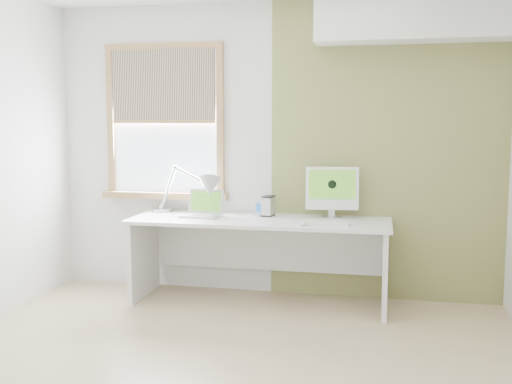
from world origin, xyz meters
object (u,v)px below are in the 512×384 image
(imac, at_px, (332,189))
(laptop, at_px, (203,210))
(desk_lamp, at_px, (200,189))
(desk, at_px, (261,240))
(external_drive, at_px, (268,206))

(imac, bearing_deg, laptop, -173.59)
(desk_lamp, xyz_separation_m, imac, (1.15, 0.07, 0.02))
(laptop, bearing_deg, imac, 6.41)
(desk, bearing_deg, external_drive, 69.62)
(laptop, height_order, external_drive, laptop)
(desk, relative_size, desk_lamp, 3.00)
(desk_lamp, distance_m, laptop, 0.18)
(laptop, xyz_separation_m, external_drive, (0.56, 0.12, 0.03))
(laptop, xyz_separation_m, imac, (1.11, 0.12, 0.19))
(desk, height_order, desk_lamp, desk_lamp)
(laptop, bearing_deg, external_drive, 12.32)
(laptop, bearing_deg, desk, 0.13)
(laptop, relative_size, imac, 0.78)
(desk, distance_m, imac, 0.75)
(desk, bearing_deg, desk_lamp, 174.83)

